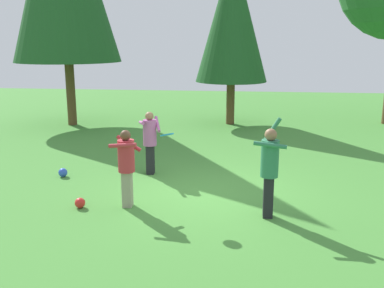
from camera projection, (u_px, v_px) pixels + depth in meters
The scene contains 8 objects.
ground_plane at pixel (206, 193), 10.01m from camera, with size 40.00×40.00×0.00m, color #478C38.
person_thrower at pixel (270, 165), 8.40m from camera, with size 0.62×0.52×1.94m.
person_catcher at pixel (126, 162), 8.97m from camera, with size 0.57×0.51×1.62m.
person_bystander at pixel (150, 138), 11.19m from camera, with size 0.64×0.67×1.61m.
frisbee at pixel (167, 135), 8.68m from camera, with size 0.38×0.38×0.10m.
ball_blue at pixel (63, 173), 11.13m from camera, with size 0.22×0.22×0.22m, color blue.
ball_red at pixel (80, 203), 9.08m from camera, with size 0.21×0.21×0.21m, color red.
tree_center at pixel (232, 17), 17.11m from camera, with size 2.83×2.83×6.76m.
Camera 1 is at (0.79, -9.45, 3.39)m, focal length 41.41 mm.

